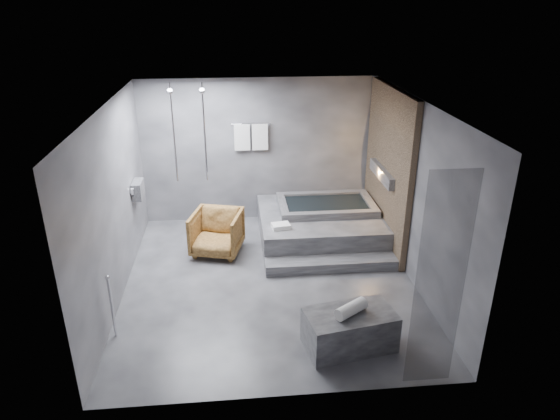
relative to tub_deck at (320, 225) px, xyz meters
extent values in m
plane|color=#303033|center=(-1.05, -1.45, -0.25)|extent=(5.00, 5.00, 0.00)
cube|color=#515154|center=(-1.05, -1.45, 2.55)|extent=(4.50, 5.00, 0.04)
cube|color=#3B3B41|center=(-1.05, 1.05, 1.15)|extent=(4.50, 0.04, 2.80)
cube|color=#3B3B41|center=(-1.05, -3.95, 1.15)|extent=(4.50, 0.04, 2.80)
cube|color=#3B3B41|center=(-3.30, -1.45, 1.15)|extent=(0.04, 5.00, 2.80)
cube|color=#3B3B41|center=(1.20, -1.45, 1.15)|extent=(0.04, 5.00, 2.80)
cube|color=#9A7B5A|center=(1.14, -0.20, 1.15)|extent=(0.10, 2.40, 2.78)
cube|color=#FF9938|center=(1.06, -0.20, 1.05)|extent=(0.14, 1.20, 0.20)
cube|color=gray|center=(-3.21, -0.05, 0.85)|extent=(0.16, 0.42, 0.30)
imported|color=beige|center=(-3.20, -0.15, 0.80)|extent=(0.08, 0.08, 0.21)
imported|color=beige|center=(-3.20, 0.05, 0.78)|extent=(0.07, 0.07, 0.15)
cylinder|color=silver|center=(-2.05, 0.60, 1.65)|extent=(0.04, 0.04, 1.80)
cylinder|color=silver|center=(-2.60, 0.60, 1.65)|extent=(0.04, 0.04, 1.80)
cylinder|color=silver|center=(-1.20, 0.99, 1.70)|extent=(0.75, 0.02, 0.02)
cube|color=white|center=(-1.37, 0.97, 1.45)|extent=(0.30, 0.06, 0.50)
cube|color=white|center=(-1.03, 0.97, 1.45)|extent=(0.30, 0.06, 0.50)
cylinder|color=silver|center=(-3.20, -2.65, 0.20)|extent=(0.04, 0.04, 0.90)
cube|color=black|center=(0.60, -3.90, 1.10)|extent=(0.55, 0.01, 2.60)
cube|color=#363638|center=(0.00, 0.00, 0.00)|extent=(2.20, 2.00, 0.50)
cube|color=#363638|center=(0.00, -1.18, -0.16)|extent=(2.20, 0.36, 0.18)
cube|color=#2F2F31|center=(-0.15, -3.15, 0.00)|extent=(1.22, 0.81, 0.51)
imported|color=#4C2F13|center=(-1.89, -0.41, 0.13)|extent=(1.01, 1.02, 0.76)
cylinder|color=white|center=(-0.15, -3.18, 0.34)|extent=(0.46, 0.39, 0.16)
cube|color=white|center=(-0.78, -0.58, 0.29)|extent=(0.33, 0.26, 0.08)
camera|label=1|loc=(-1.54, -8.29, 3.95)|focal=32.00mm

